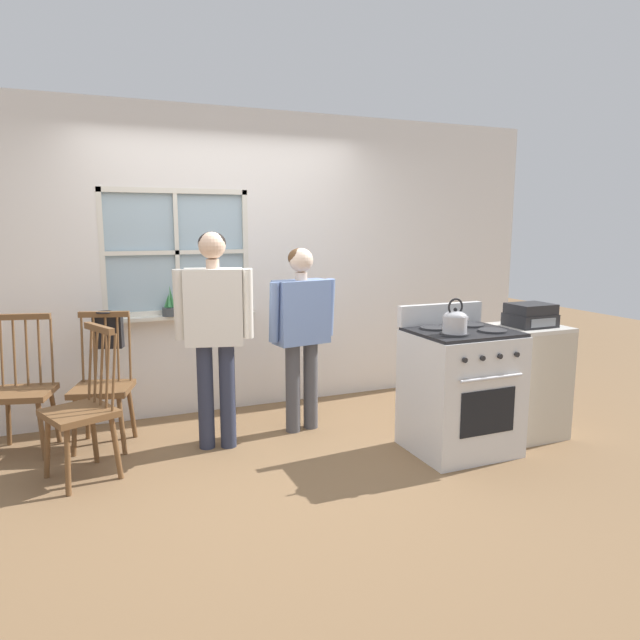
% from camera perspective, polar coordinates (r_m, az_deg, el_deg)
% --- Properties ---
extents(ground_plane, '(16.00, 16.00, 0.00)m').
position_cam_1_polar(ground_plane, '(4.21, -4.50, -14.19)').
color(ground_plane, brown).
extents(wall_back, '(6.40, 0.16, 2.70)m').
position_cam_1_polar(wall_back, '(5.22, -9.23, 5.56)').
color(wall_back, white).
rests_on(wall_back, ground_plane).
extents(chair_by_window, '(0.52, 0.51, 1.03)m').
position_cam_1_polar(chair_by_window, '(4.68, -20.87, -6.33)').
color(chair_by_window, brown).
rests_on(chair_by_window, ground_plane).
extents(chair_near_wall, '(0.53, 0.54, 1.03)m').
position_cam_1_polar(chair_near_wall, '(4.15, -22.65, -8.44)').
color(chair_near_wall, brown).
rests_on(chair_near_wall, ground_plane).
extents(chair_center_cluster, '(0.50, 0.49, 1.03)m').
position_cam_1_polar(chair_center_cluster, '(4.81, -27.57, -6.39)').
color(chair_center_cluster, brown).
rests_on(chair_center_cluster, ground_plane).
extents(person_elderly_left, '(0.59, 0.31, 1.64)m').
position_cam_1_polar(person_elderly_left, '(4.30, -10.53, 0.05)').
color(person_elderly_left, '#2D3347').
rests_on(person_elderly_left, ground_plane).
extents(person_teen_center, '(0.60, 0.28, 1.51)m').
position_cam_1_polar(person_teen_center, '(4.63, -1.87, -0.19)').
color(person_teen_center, '#4C4C51').
rests_on(person_teen_center, ground_plane).
extents(stove, '(0.74, 0.68, 1.08)m').
position_cam_1_polar(stove, '(4.42, 13.82, -6.75)').
color(stove, silver).
rests_on(stove, ground_plane).
extents(kettle, '(0.21, 0.17, 0.25)m').
position_cam_1_polar(kettle, '(4.10, 13.35, -0.09)').
color(kettle, '#B7B7BC').
rests_on(kettle, stove).
extents(potted_plant, '(0.13, 0.13, 0.27)m').
position_cam_1_polar(potted_plant, '(5.08, -14.80, 1.22)').
color(potted_plant, '#42474C').
rests_on(potted_plant, wall_back).
extents(handbag, '(0.24, 0.23, 0.31)m').
position_cam_1_polar(handbag, '(4.82, -20.43, -1.04)').
color(handbag, black).
rests_on(handbag, chair_by_window).
extents(side_counter, '(0.55, 0.50, 0.90)m').
position_cam_1_polar(side_counter, '(4.90, 19.77, -5.74)').
color(side_counter, beige).
rests_on(side_counter, ground_plane).
extents(stereo, '(0.34, 0.29, 0.18)m').
position_cam_1_polar(stereo, '(4.77, 20.30, 0.45)').
color(stereo, '#232326').
rests_on(stereo, side_counter).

